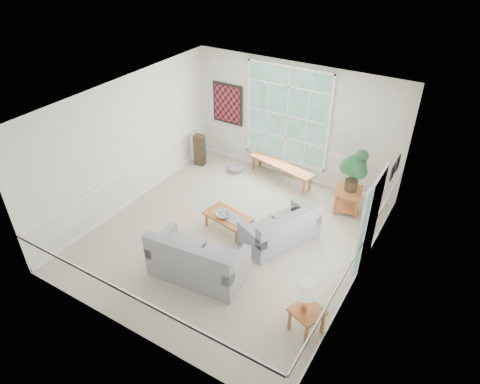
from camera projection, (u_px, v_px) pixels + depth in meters
name	position (u px, v px, depth m)	size (l,w,h in m)	color
floor	(231.00, 235.00, 9.29)	(5.50, 6.00, 0.01)	#A9A38E
ceiling	(229.00, 105.00, 7.63)	(5.50, 6.00, 0.02)	white
wall_back	(295.00, 123.00, 10.60)	(5.50, 0.02, 3.00)	silver
wall_front	(122.00, 267.00, 6.32)	(5.50, 0.02, 3.00)	silver
wall_left	(128.00, 144.00, 9.65)	(0.02, 6.00, 3.00)	silver
wall_right	(367.00, 220.00, 7.27)	(0.02, 6.00, 3.00)	silver
window_back	(287.00, 116.00, 10.58)	(2.30, 0.08, 2.40)	white
entry_door	(371.00, 222.00, 7.97)	(0.08, 0.90, 2.10)	white
door_sidelight	(361.00, 236.00, 7.46)	(0.08, 0.26, 1.90)	white
wall_art	(228.00, 104.00, 11.35)	(0.90, 0.06, 1.10)	maroon
wall_frame_near	(392.00, 172.00, 8.51)	(0.04, 0.26, 0.32)	black
wall_frame_far	(397.00, 163.00, 8.80)	(0.04, 0.26, 0.32)	black
loveseat_right	(280.00, 225.00, 8.89)	(0.82, 1.59, 0.86)	gray
loveseat_front	(198.00, 255.00, 8.04)	(1.78, 0.92, 0.96)	gray
coffee_table	(228.00, 223.00, 9.35)	(1.03, 0.56, 0.38)	#A05728
pewter_bowl	(223.00, 215.00, 9.19)	(0.35, 0.35, 0.09)	gray
window_bench	(281.00, 172.00, 11.09)	(1.90, 0.37, 0.44)	#A05728
end_table	(347.00, 200.00, 9.88)	(0.59, 0.59, 0.59)	#A05728
houseplant	(353.00, 171.00, 9.44)	(0.59, 0.59, 1.01)	#23532D
side_table	(306.00, 320.00, 7.06)	(0.48, 0.48, 0.49)	#A05728
table_lamp	(305.00, 297.00, 6.75)	(0.36, 0.36, 0.62)	white
pet_bed	(235.00, 169.00, 11.55)	(0.43, 0.43, 0.13)	slate
floor_speaker	(200.00, 150.00, 11.66)	(0.27, 0.21, 0.88)	#38281A
cat	(298.00, 211.00, 9.17)	(0.32, 0.23, 0.15)	black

